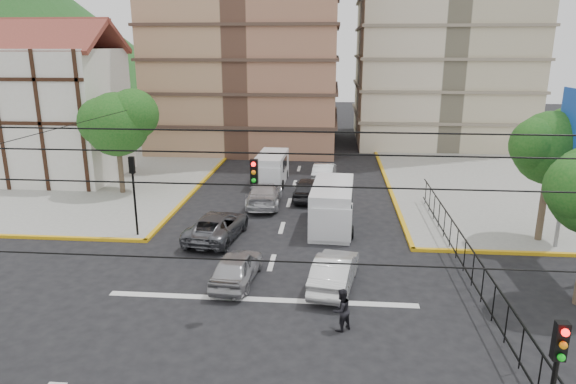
# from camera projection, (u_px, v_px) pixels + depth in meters

# --- Properties ---
(ground) EXTENTS (160.00, 160.00, 0.00)m
(ground) POSITION_uv_depth(u_px,v_px,m) (257.00, 314.00, 20.27)
(ground) COLOR black
(ground) RESTS_ON ground
(sidewalk_nw) EXTENTS (26.00, 26.00, 0.15)m
(sidewalk_nw) POSITION_uv_depth(u_px,v_px,m) (46.00, 177.00, 41.08)
(sidewalk_nw) COLOR gray
(sidewalk_nw) RESTS_ON ground
(sidewalk_ne) EXTENTS (26.00, 26.00, 0.15)m
(sidewalk_ne) POSITION_uv_depth(u_px,v_px,m) (565.00, 189.00, 37.73)
(sidewalk_ne) COLOR gray
(sidewalk_ne) RESTS_ON ground
(stop_line) EXTENTS (13.00, 0.40, 0.01)m
(stop_line) POSITION_uv_depth(u_px,v_px,m) (261.00, 299.00, 21.42)
(stop_line) COLOR silver
(stop_line) RESTS_ON ground
(tudor_building) EXTENTS (10.80, 8.05, 12.23)m
(tudor_building) POSITION_uv_depth(u_px,v_px,m) (50.00, 112.00, 39.58)
(tudor_building) COLOR silver
(tudor_building) RESTS_ON ground
(park_fence) EXTENTS (0.10, 22.50, 1.66)m
(park_fence) POSITION_uv_depth(u_px,v_px,m) (463.00, 274.00, 23.83)
(park_fence) COLOR black
(park_fence) RESTS_ON ground
(tree_park_c) EXTENTS (4.65, 3.80, 7.25)m
(tree_park_c) POSITION_uv_depth(u_px,v_px,m) (553.00, 145.00, 26.26)
(tree_park_c) COLOR #473828
(tree_park_c) RESTS_ON ground
(tree_tudor) EXTENTS (5.39, 4.40, 7.43)m
(tree_tudor) POSITION_uv_depth(u_px,v_px,m) (118.00, 121.00, 35.17)
(tree_tudor) COLOR #473828
(tree_tudor) RESTS_ON ground
(traffic_light_se) EXTENTS (0.28, 0.22, 4.40)m
(traffic_light_se) POSITION_uv_depth(u_px,v_px,m) (554.00, 381.00, 11.29)
(traffic_light_se) COLOR black
(traffic_light_se) RESTS_ON ground
(traffic_light_nw) EXTENTS (0.28, 0.22, 4.40)m
(traffic_light_nw) POSITION_uv_depth(u_px,v_px,m) (133.00, 183.00, 27.54)
(traffic_light_nw) COLOR black
(traffic_light_nw) RESTS_ON ground
(traffic_light_hanging) EXTENTS (18.00, 9.12, 0.92)m
(traffic_light_hanging) POSITION_uv_depth(u_px,v_px,m) (245.00, 183.00, 16.70)
(traffic_light_hanging) COLOR black
(traffic_light_hanging) RESTS_ON ground
(van_right_lane) EXTENTS (2.55, 5.83, 2.58)m
(van_right_lane) POSITION_uv_depth(u_px,v_px,m) (332.00, 208.00, 29.34)
(van_right_lane) COLOR silver
(van_right_lane) RESTS_ON ground
(van_left_lane) EXTENTS (2.19, 5.20, 2.32)m
(van_left_lane) POSITION_uv_depth(u_px,v_px,m) (271.00, 170.00, 38.92)
(van_left_lane) COLOR silver
(van_left_lane) RESTS_ON ground
(car_silver_front_left) EXTENTS (2.05, 4.36, 1.44)m
(car_silver_front_left) POSITION_uv_depth(u_px,v_px,m) (237.00, 267.00, 22.83)
(car_silver_front_left) COLOR #A6A6AA
(car_silver_front_left) RESTS_ON ground
(car_white_front_right) EXTENTS (2.33, 4.77, 1.51)m
(car_white_front_right) POSITION_uv_depth(u_px,v_px,m) (335.00, 271.00, 22.36)
(car_white_front_right) COLOR silver
(car_white_front_right) RESTS_ON ground
(car_grey_mid_left) EXTENTS (3.07, 5.52, 1.46)m
(car_grey_mid_left) POSITION_uv_depth(u_px,v_px,m) (217.00, 226.00, 28.02)
(car_grey_mid_left) COLOR #55565C
(car_grey_mid_left) RESTS_ON ground
(car_silver_rear_left) EXTENTS (2.29, 5.31, 1.52)m
(car_silver_rear_left) POSITION_uv_depth(u_px,v_px,m) (264.00, 194.00, 33.88)
(car_silver_rear_left) COLOR silver
(car_silver_rear_left) RESTS_ON ground
(car_darkgrey_mid_right) EXTENTS (1.99, 4.57, 1.54)m
(car_darkgrey_mid_right) POSITION_uv_depth(u_px,v_px,m) (308.00, 188.00, 35.23)
(car_darkgrey_mid_right) COLOR #29292B
(car_darkgrey_mid_right) RESTS_ON ground
(car_white_rear_right) EXTENTS (1.90, 4.55, 1.46)m
(car_white_rear_right) POSITION_uv_depth(u_px,v_px,m) (324.00, 172.00, 39.92)
(car_white_rear_right) COLOR silver
(car_white_rear_right) RESTS_ON ground
(pedestrian_crosswalk) EXTENTS (1.02, 1.00, 1.65)m
(pedestrian_crosswalk) POSITION_uv_depth(u_px,v_px,m) (341.00, 310.00, 18.91)
(pedestrian_crosswalk) COLOR black
(pedestrian_crosswalk) RESTS_ON ground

